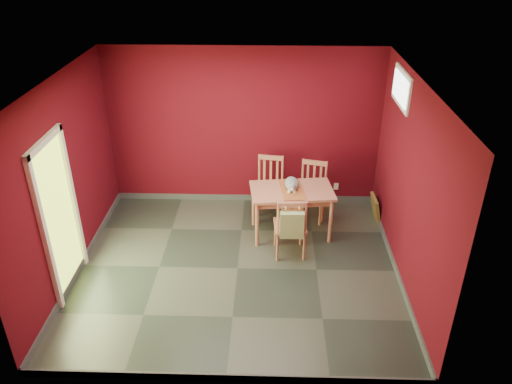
{
  "coord_description": "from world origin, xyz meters",
  "views": [
    {
      "loc": [
        0.44,
        -5.73,
        4.36
      ],
      "look_at": [
        0.25,
        0.45,
        1.0
      ],
      "focal_mm": 35.0,
      "sensor_mm": 36.0,
      "label": 1
    }
  ],
  "objects_px": {
    "chair_near": "(290,226)",
    "tote_bag": "(292,225)",
    "picture_frame": "(375,208)",
    "chair_far_left": "(269,185)",
    "chair_far_right": "(312,190)",
    "dining_table": "(292,195)",
    "cat": "(292,182)"
  },
  "relations": [
    {
      "from": "chair_near",
      "to": "chair_far_right",
      "type": "bearing_deg",
      "value": 70.83
    },
    {
      "from": "chair_far_right",
      "to": "cat",
      "type": "distance_m",
      "value": 0.72
    },
    {
      "from": "chair_far_right",
      "to": "chair_near",
      "type": "relative_size",
      "value": 0.99
    },
    {
      "from": "dining_table",
      "to": "tote_bag",
      "type": "xyz_separation_m",
      "value": [
        -0.02,
        -0.81,
        -0.03
      ]
    },
    {
      "from": "dining_table",
      "to": "chair_far_right",
      "type": "height_order",
      "value": "chair_far_right"
    },
    {
      "from": "tote_bag",
      "to": "picture_frame",
      "type": "distance_m",
      "value": 1.96
    },
    {
      "from": "picture_frame",
      "to": "tote_bag",
      "type": "bearing_deg",
      "value": -138.46
    },
    {
      "from": "chair_far_right",
      "to": "chair_near",
      "type": "distance_m",
      "value": 1.18
    },
    {
      "from": "cat",
      "to": "chair_far_left",
      "type": "bearing_deg",
      "value": 134.7
    },
    {
      "from": "chair_far_left",
      "to": "chair_near",
      "type": "bearing_deg",
      "value": -75.98
    },
    {
      "from": "chair_far_left",
      "to": "tote_bag",
      "type": "relative_size",
      "value": 2.1
    },
    {
      "from": "dining_table",
      "to": "tote_bag",
      "type": "height_order",
      "value": "tote_bag"
    },
    {
      "from": "chair_near",
      "to": "tote_bag",
      "type": "bearing_deg",
      "value": -87.36
    },
    {
      "from": "cat",
      "to": "picture_frame",
      "type": "xyz_separation_m",
      "value": [
        1.41,
        0.4,
        -0.68
      ]
    },
    {
      "from": "chair_near",
      "to": "picture_frame",
      "type": "bearing_deg",
      "value": 35.81
    },
    {
      "from": "dining_table",
      "to": "chair_far_right",
      "type": "xyz_separation_m",
      "value": [
        0.35,
        0.53,
        -0.19
      ]
    },
    {
      "from": "chair_far_right",
      "to": "tote_bag",
      "type": "xyz_separation_m",
      "value": [
        -0.38,
        -1.34,
        0.16
      ]
    },
    {
      "from": "dining_table",
      "to": "chair_near",
      "type": "relative_size",
      "value": 1.36
    },
    {
      "from": "dining_table",
      "to": "chair_far_left",
      "type": "xyz_separation_m",
      "value": [
        -0.35,
        0.67,
        -0.18
      ]
    },
    {
      "from": "cat",
      "to": "picture_frame",
      "type": "distance_m",
      "value": 1.62
    },
    {
      "from": "dining_table",
      "to": "cat",
      "type": "relative_size",
      "value": 3.05
    },
    {
      "from": "picture_frame",
      "to": "dining_table",
      "type": "bearing_deg",
      "value": -161.96
    },
    {
      "from": "chair_far_left",
      "to": "chair_far_right",
      "type": "xyz_separation_m",
      "value": [
        0.7,
        -0.14,
        -0.01
      ]
    },
    {
      "from": "picture_frame",
      "to": "chair_far_left",
      "type": "bearing_deg",
      "value": 173.06
    },
    {
      "from": "chair_far_right",
      "to": "picture_frame",
      "type": "distance_m",
      "value": 1.09
    },
    {
      "from": "dining_table",
      "to": "chair_near",
      "type": "xyz_separation_m",
      "value": [
        -0.03,
        -0.58,
        -0.18
      ]
    },
    {
      "from": "dining_table",
      "to": "chair_far_right",
      "type": "distance_m",
      "value": 0.67
    },
    {
      "from": "dining_table",
      "to": "chair_far_left",
      "type": "distance_m",
      "value": 0.78
    },
    {
      "from": "dining_table",
      "to": "tote_bag",
      "type": "relative_size",
      "value": 2.84
    },
    {
      "from": "picture_frame",
      "to": "cat",
      "type": "bearing_deg",
      "value": -164.04
    },
    {
      "from": "chair_far_left",
      "to": "dining_table",
      "type": "bearing_deg",
      "value": -62.78
    },
    {
      "from": "chair_far_right",
      "to": "tote_bag",
      "type": "relative_size",
      "value": 2.07
    }
  ]
}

